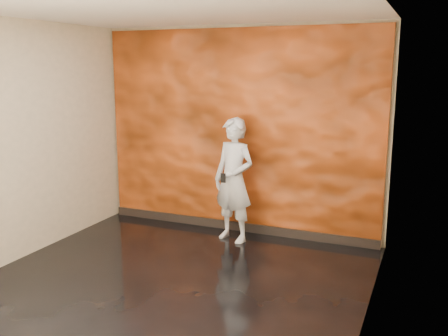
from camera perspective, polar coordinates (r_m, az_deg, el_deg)
room at (r=5.03m, az=-6.63°, el=1.61°), size 4.02×4.02×2.81m
feature_wall at (r=6.78m, az=1.57°, el=4.11°), size 3.90×0.06×2.75m
baseboard at (r=7.04m, az=1.39°, el=-6.64°), size 3.90×0.04×0.12m
man at (r=6.47m, az=1.13°, el=-1.39°), size 0.68×0.54×1.62m
phone at (r=6.28m, az=-0.10°, el=-1.15°), size 0.07×0.02×0.12m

